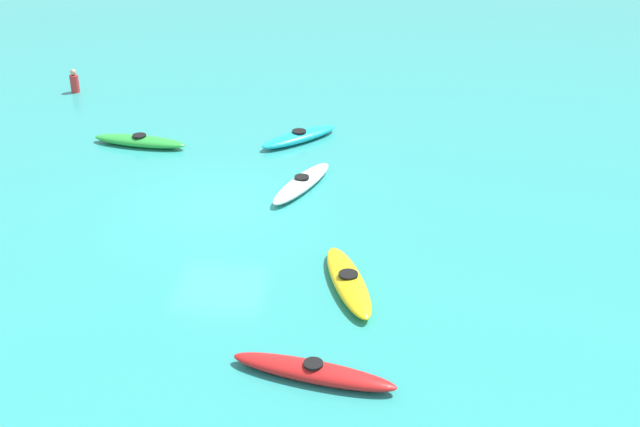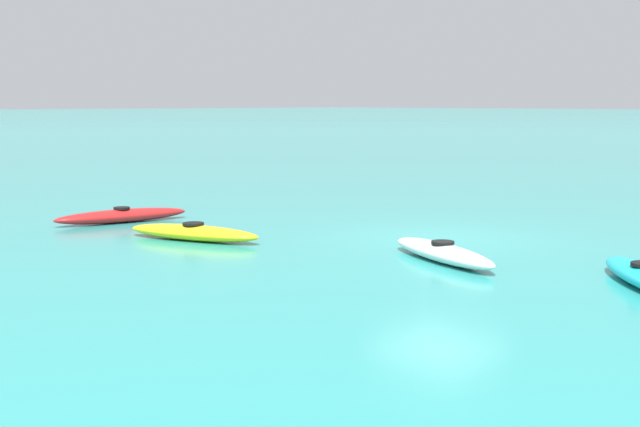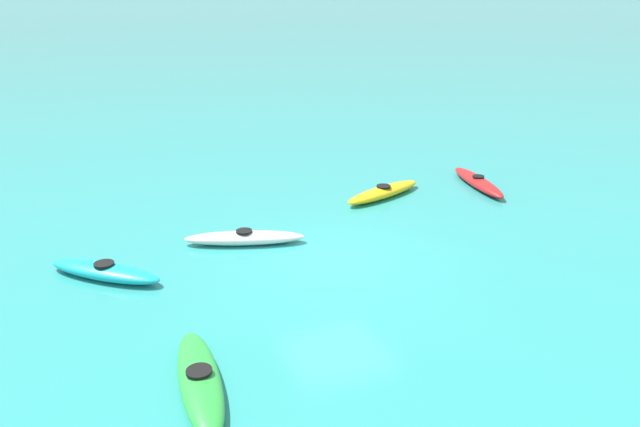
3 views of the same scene
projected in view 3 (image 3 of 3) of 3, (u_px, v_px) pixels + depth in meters
ground_plane at (337, 264)px, 14.89m from camera, size 600.00×600.00×0.00m
kayak_white at (244, 238)px, 16.00m from camera, size 3.12×1.67×0.37m
kayak_yellow at (383, 192)px, 19.46m from camera, size 3.17×1.70×0.37m
kayak_green at (200, 380)px, 10.31m from camera, size 1.03×3.13×0.37m
kayak_cyan at (105, 271)px, 14.17m from camera, size 2.59×2.52×0.37m
kayak_red at (478, 182)px, 20.42m from camera, size 1.19×3.33×0.37m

